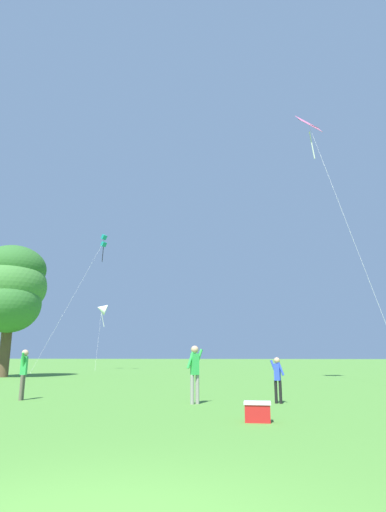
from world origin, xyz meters
name	(u,v)px	position (x,y,z in m)	size (l,w,h in m)	color
kite_pink_low	(311,133)	(5.13, 21.24, 14.98)	(3.53, 6.06, 16.33)	pink
kite_white_distant	(102,309)	(-16.09, 42.77, 6.66)	(2.21, 5.44, 7.43)	white
kite_teal_box	(103,242)	(-14.42, 37.90, 13.16)	(3.34, 7.83, 13.99)	teal
person_far_back	(24,369)	(-6.48, 10.22, 0.99)	(0.23, 0.53, 1.65)	#665B4C
person_with_spool	(195,369)	(-0.57, 9.89, 1.05)	(0.51, 0.39, 1.75)	gray
person_child_small	(277,375)	(1.98, 10.44, 0.84)	(0.44, 0.21, 1.39)	black
tree_left_oak	(11,287)	(-16.05, 24.35, 6.27)	(4.99, 5.02, 9.34)	brown
picnic_cooler	(258,412)	(1.34, 6.51, 0.22)	(0.60, 0.40, 0.44)	red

